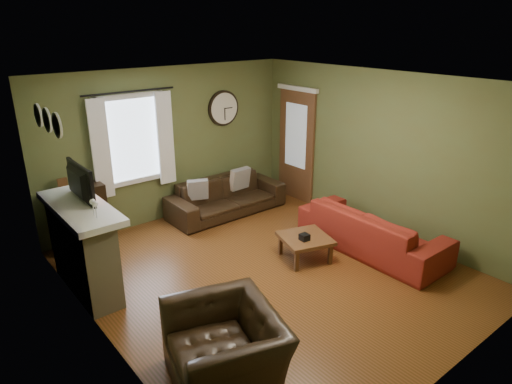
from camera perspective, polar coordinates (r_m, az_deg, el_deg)
floor at (r=6.46m, az=1.57°, el=-9.93°), size 4.60×5.20×0.00m
ceiling at (r=5.60m, az=1.84°, el=13.61°), size 4.60×5.20×0.00m
wall_left at (r=4.84m, az=-19.51°, el=-4.85°), size 0.00×5.20×2.60m
wall_right at (r=7.54m, az=15.11°, el=4.66°), size 0.00×5.20×2.60m
wall_back at (r=7.97m, az=-10.65°, el=5.86°), size 4.60×0.00×2.60m
wall_front at (r=4.45m, az=24.32°, el=-7.88°), size 4.60×0.00×2.60m
fireplace at (r=6.21m, az=-20.72°, el=-6.95°), size 0.40×1.40×1.10m
firebox at (r=6.37m, az=-18.82°, el=-8.52°), size 0.04×0.60×0.55m
mantel at (r=5.98m, az=-21.16°, el=-1.85°), size 0.58×1.60×0.08m
tv at (r=6.05m, az=-21.70°, el=0.50°), size 0.08×0.60×0.35m
tv_screen at (r=6.05m, az=-21.06°, el=1.17°), size 0.02×0.62×0.36m
medallion_left at (r=5.29m, az=-23.61°, el=7.64°), size 0.28×0.28×0.03m
medallion_mid at (r=5.62m, az=-24.64°, el=8.17°), size 0.28×0.28×0.03m
medallion_right at (r=5.96m, az=-25.56°, el=8.64°), size 0.28×0.28×0.03m
window_pane at (r=7.61m, az=-15.30°, el=6.34°), size 1.00×0.02×1.30m
curtain_rod at (r=7.37m, az=-15.54°, el=12.00°), size 0.03×0.03×1.50m
curtain_left at (r=7.33m, az=-18.84°, el=5.03°), size 0.28×0.04×1.55m
curtain_right at (r=7.76m, az=-11.26°, el=6.57°), size 0.28×0.04×1.55m
wall_clock at (r=8.39m, az=-4.03°, el=10.39°), size 0.64×0.06×0.64m
door at (r=8.75m, az=5.07°, el=5.77°), size 0.05×0.90×2.10m
bookshelf at (r=7.43m, az=-21.29°, el=-3.01°), size 0.81×0.35×0.97m
book at (r=7.23m, az=-22.24°, el=0.29°), size 0.23×0.26×0.02m
sofa_brown at (r=8.24m, az=-3.72°, el=-0.54°), size 2.15×0.84×0.63m
pillow_left at (r=7.94m, az=-7.29°, el=0.31°), size 0.37×0.24×0.36m
pillow_right at (r=8.42m, az=-2.03°, el=1.67°), size 0.40×0.14×0.40m
sofa_red at (r=7.10m, az=14.30°, el=-4.60°), size 0.89×2.28×0.67m
armchair at (r=4.58m, az=-3.88°, el=-18.96°), size 1.26×1.36×0.74m
coffee_table at (r=6.74m, az=6.13°, el=-6.94°), size 0.84×0.84×0.36m
tissue_box at (r=6.54m, az=6.08°, el=-5.67°), size 0.13×0.13×0.09m
wine_glass_a at (r=5.47m, az=-19.37°, el=-2.10°), size 0.07×0.07×0.20m
wine_glass_b at (r=5.54m, az=-19.68°, el=-1.84°), size 0.07×0.07×0.20m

